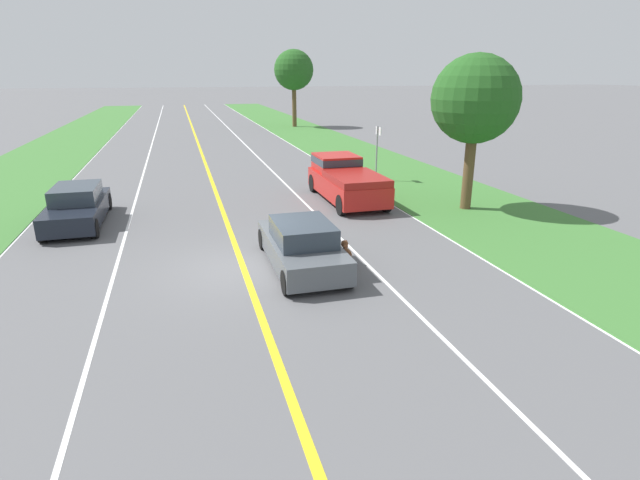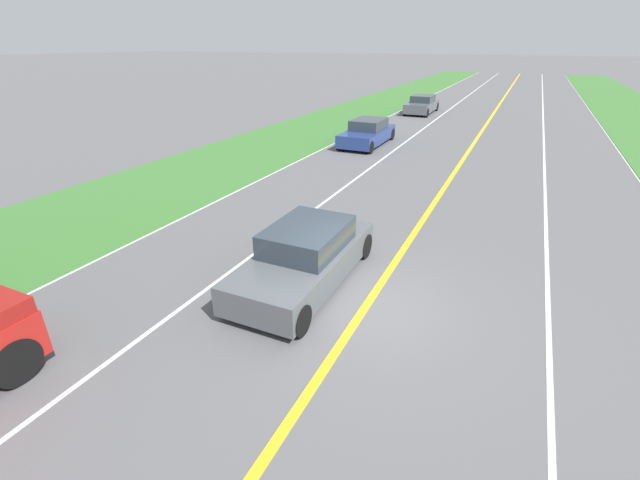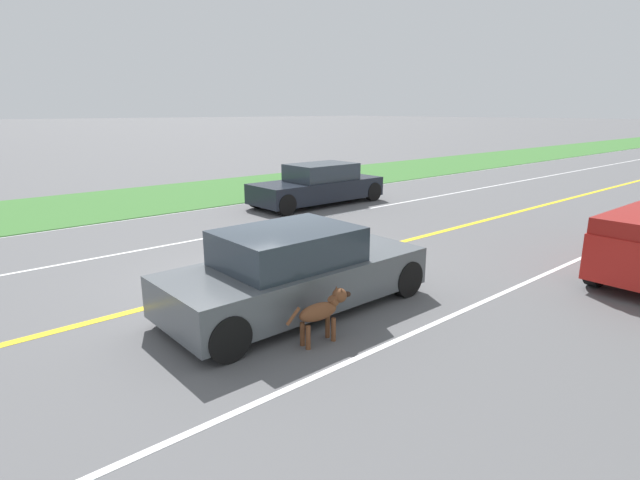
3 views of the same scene
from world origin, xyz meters
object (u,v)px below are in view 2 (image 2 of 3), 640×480
car_trailing_near (367,133)px  car_trailing_mid (422,105)px  dog (271,246)px  ego_car (305,257)px

car_trailing_near → car_trailing_mid: size_ratio=1.00×
dog → car_trailing_near: size_ratio=0.24×
ego_car → car_trailing_mid: 27.22m
ego_car → car_trailing_mid: size_ratio=0.97×
dog → car_trailing_near: car_trailing_near is taller
ego_car → car_trailing_mid: bearing=-82.5°
ego_car → dog: 1.29m
dog → car_trailing_mid: (2.34, -26.55, 0.16)m
dog → car_trailing_mid: size_ratio=0.24×
ego_car → car_trailing_near: ego_car is taller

